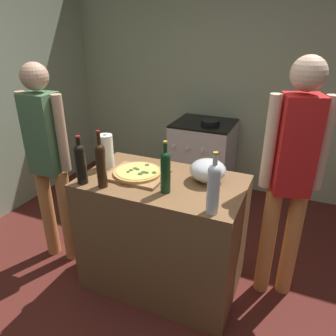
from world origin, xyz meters
The scene contains 15 objects.
ground_plane centered at (0.00, 1.22, -0.01)m, with size 4.72×3.03×0.02m, color #511E19.
kitchen_wall_rear centered at (0.00, 2.48, 1.30)m, with size 4.72×0.10×2.60m, color #99A889.
kitchen_wall_left centered at (-2.11, 1.22, 1.30)m, with size 0.10×3.03×2.60m, color #99A889.
counter centered at (-0.11, 0.59, 0.45)m, with size 1.13×0.66×0.89m, color brown.
cutting_board centered at (-0.30, 0.59, 0.90)m, with size 0.40×0.32×0.02m, color #9E7247.
pizza centered at (-0.30, 0.59, 0.92)m, with size 0.34×0.34×0.03m.
mixing_bowl centered at (0.17, 0.71, 0.97)m, with size 0.25×0.25×0.15m.
paper_towel_roll centered at (-0.58, 0.64, 1.02)m, with size 0.10×0.10×0.25m.
wine_bottle_clear centered at (-0.43, 0.35, 1.06)m, with size 0.06×0.06×0.38m.
wine_bottle_dark centered at (-0.02, 0.45, 1.05)m, with size 0.06×0.06×0.34m.
wine_bottle_amber centered at (0.32, 0.33, 1.06)m, with size 0.07×0.07×0.37m.
wine_bottle_green centered at (-0.59, 0.35, 1.04)m, with size 0.07×0.07×0.33m.
stove centered at (-0.28, 2.08, 0.45)m, with size 0.65×0.61×0.93m.
person_in_stripes centered at (-1.06, 0.54, 0.95)m, with size 0.40×0.21×1.64m.
person_in_red centered at (0.69, 0.85, 1.00)m, with size 0.38×0.26×1.72m.
Camera 1 is at (0.71, -1.20, 1.88)m, focal length 34.30 mm.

